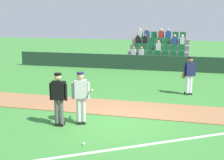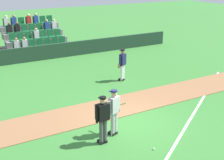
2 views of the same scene
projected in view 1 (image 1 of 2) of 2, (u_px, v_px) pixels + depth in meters
ground_plane at (118, 122)px, 10.25m from camera, size 80.00×80.00×0.00m
infield_dirt_path at (127, 108)px, 11.71m from camera, size 28.00×2.07×0.03m
foul_line_chalk at (211, 135)px, 9.03m from camera, size 10.08×6.67×0.01m
dugout_fence at (155, 63)px, 20.24m from camera, size 20.00×0.16×1.02m
stadium_bleachers at (158, 55)px, 22.38m from camera, size 4.45×3.80×2.70m
batter_grey_jersey at (81, 96)px, 9.82m from camera, size 0.75×0.69×1.76m
umpire_home_plate at (59, 96)px, 9.66m from camera, size 0.59×0.33×1.76m
runner_navy_jersey at (189, 74)px, 13.67m from camera, size 0.65×0.42×1.76m
baseball at (84, 144)px, 8.35m from camera, size 0.07×0.07×0.07m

